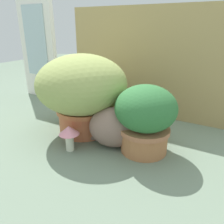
{
  "coord_description": "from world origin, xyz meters",
  "views": [
    {
      "loc": [
        0.61,
        -0.99,
        0.62
      ],
      "look_at": [
        0.05,
        -0.01,
        0.18
      ],
      "focal_mm": 36.22,
      "sensor_mm": 36.0,
      "label": 1
    }
  ],
  "objects": [
    {
      "name": "cardboard_backdrop",
      "position": [
        0.08,
        0.49,
        0.37
      ],
      "size": [
        1.27,
        0.03,
        0.74
      ],
      "primitive_type": "cube",
      "color": "tan",
      "rests_on": "ground"
    },
    {
      "name": "leafy_planter",
      "position": [
        0.24,
        -0.01,
        0.19
      ],
      "size": [
        0.31,
        0.31,
        0.35
      ],
      "color": "#AF6F44",
      "rests_on": "ground"
    },
    {
      "name": "cat",
      "position": [
        0.1,
        -0.04,
        0.12
      ],
      "size": [
        0.39,
        0.25,
        0.32
      ],
      "color": "#886A5F",
      "rests_on": "ground"
    },
    {
      "name": "mushroom_ornament_pink",
      "position": [
        -0.09,
        -0.2,
        0.1
      ],
      "size": [
        0.11,
        0.11,
        0.14
      ],
      "color": "silver",
      "rests_on": "ground"
    },
    {
      "name": "grass_planter",
      "position": [
        -0.16,
        0.02,
        0.27
      ],
      "size": [
        0.52,
        0.52,
        0.47
      ],
      "color": "#B9633F",
      "rests_on": "ground"
    },
    {
      "name": "ground_plane",
      "position": [
        0.0,
        0.0,
        0.0
      ],
      "size": [
        6.0,
        6.0,
        0.0
      ],
      "primitive_type": "plane",
      "color": "slate"
    },
    {
      "name": "window_panel_white",
      "position": [
        -0.94,
        0.44,
        0.45
      ],
      "size": [
        0.37,
        0.05,
        0.88
      ],
      "color": "white",
      "rests_on": "ground"
    },
    {
      "name": "mushroom_ornament_red",
      "position": [
        -0.11,
        -0.17,
        0.09
      ],
      "size": [
        0.1,
        0.1,
        0.12
      ],
      "color": "silver",
      "rests_on": "ground"
    }
  ]
}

